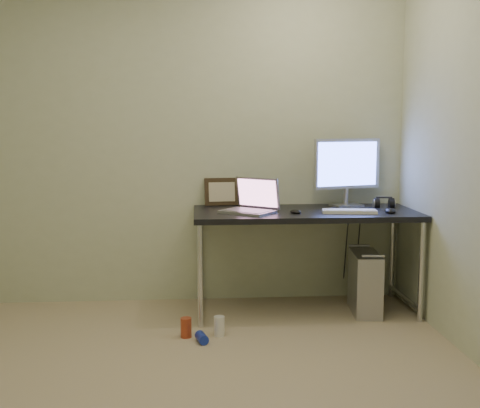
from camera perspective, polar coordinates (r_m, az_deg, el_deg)
name	(u,v)px	position (r m, az deg, el deg)	size (l,w,h in m)	color
floor	(169,399)	(3.20, -6.71, -17.93)	(3.50, 3.50, 0.00)	tan
wall_back	(177,141)	(4.64, -6.02, 6.01)	(3.50, 0.02, 2.50)	beige
desk	(305,221)	(4.41, 6.16, -1.62)	(1.61, 0.71, 0.75)	black
tower_computer	(365,283)	(4.53, 11.77, -7.31)	(0.23, 0.44, 0.47)	#A6A6AB
cable_a	(346,248)	(4.83, 10.02, -4.16)	(0.01, 0.01, 0.70)	black
cable_b	(358,251)	(4.84, 11.11, -4.41)	(0.01, 0.01, 0.72)	black
can_red	(186,328)	(4.00, -5.14, -11.59)	(0.07, 0.07, 0.13)	#A93C20
can_white	(219,326)	(4.01, -1.98, -11.49)	(0.07, 0.07, 0.13)	white
can_blue	(202,338)	(3.91, -3.64, -12.54)	(0.06, 0.06, 0.11)	#182FB2
laptop	(252,204)	(4.29, 1.10, -0.02)	(0.45, 0.44, 0.24)	#B1B1B9
monitor	(347,167)	(4.64, 10.12, 3.48)	(0.54, 0.22, 0.52)	#B1B1B9
keyboard	(349,211)	(4.33, 10.33, -0.69)	(0.38, 0.12, 0.02)	white
mouse_right	(390,210)	(4.39, 14.06, -0.54)	(0.08, 0.12, 0.04)	black
mouse_left	(296,211)	(4.26, 5.29, -0.63)	(0.07, 0.11, 0.04)	black
headphones	(384,204)	(4.67, 13.50, 0.03)	(0.16, 0.10, 0.10)	black
picture_frame	(222,192)	(4.64, -1.74, 1.17)	(0.27, 0.03, 0.21)	black
webcam	(249,196)	(4.59, 0.85, 0.80)	(0.04, 0.03, 0.11)	silver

